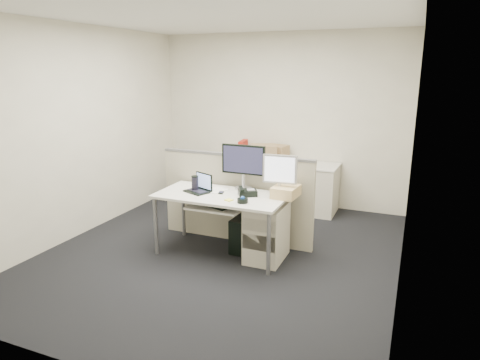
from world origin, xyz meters
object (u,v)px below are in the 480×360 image
at_px(monitor_main, 243,167).
at_px(laptop, 197,183).
at_px(desk, 221,200).
at_px(desk_phone, 248,193).

distance_m(monitor_main, laptop, 0.59).
height_order(monitor_main, laptop, monitor_main).
relative_size(desk, desk_phone, 7.28).
relative_size(monitor_main, laptop, 1.90).
distance_m(laptop, desk_phone, 0.61).
bearing_deg(desk_phone, laptop, 159.27).
bearing_deg(laptop, desk, 27.37).
height_order(monitor_main, desk_phone, monitor_main).
bearing_deg(desk, monitor_main, 64.89).
bearing_deg(monitor_main, desk_phone, -57.69).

